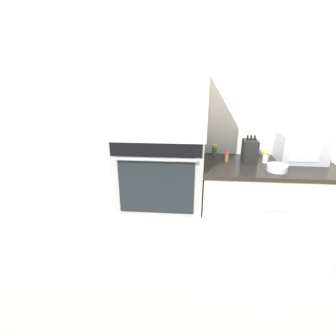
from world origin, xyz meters
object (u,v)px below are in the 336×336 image
(wall_oven, at_px, (160,169))
(knife_block, at_px, (250,151))
(condiment_jar_mid, at_px, (266,157))
(condiment_jar_far, at_px, (214,150))
(microwave, at_px, (301,148))
(bowl, at_px, (277,168))
(condiment_jar_near, at_px, (227,157))

(wall_oven, bearing_deg, knife_block, 4.74)
(condiment_jar_mid, bearing_deg, condiment_jar_far, 159.38)
(microwave, relative_size, knife_block, 1.63)
(microwave, distance_m, bowl, 0.41)
(wall_oven, relative_size, condiment_jar_near, 8.72)
(microwave, distance_m, knife_block, 0.48)
(condiment_jar_far, bearing_deg, condiment_jar_near, -57.09)
(microwave, xyz_separation_m, condiment_jar_mid, (-0.33, -0.07, -0.08))
(microwave, bearing_deg, condiment_jar_mid, -168.42)
(bowl, height_order, condiment_jar_far, condiment_jar_far)
(bowl, xyz_separation_m, condiment_jar_far, (-0.49, 0.38, 0.03))
(bowl, bearing_deg, condiment_jar_near, 150.78)
(wall_oven, height_order, condiment_jar_far, wall_oven)
(condiment_jar_near, bearing_deg, bowl, -29.22)
(knife_block, distance_m, bowl, 0.30)
(knife_block, relative_size, condiment_jar_mid, 2.48)
(wall_oven, height_order, knife_block, wall_oven)
(condiment_jar_near, bearing_deg, microwave, 4.78)
(knife_block, height_order, condiment_jar_near, knife_block)
(bowl, relative_size, condiment_jar_mid, 1.67)
(bowl, relative_size, condiment_jar_near, 1.91)
(condiment_jar_near, relative_size, condiment_jar_far, 0.78)
(condiment_jar_near, xyz_separation_m, condiment_jar_mid, (0.35, -0.01, 0.01))
(wall_oven, bearing_deg, bowl, -8.09)
(knife_block, xyz_separation_m, bowl, (0.19, -0.21, -0.08))
(microwave, bearing_deg, knife_block, -172.36)
(wall_oven, relative_size, knife_block, 3.07)
(wall_oven, bearing_deg, condiment_jar_far, 24.40)
(wall_oven, relative_size, microwave, 1.88)
(bowl, height_order, condiment_jar_near, condiment_jar_near)
(microwave, height_order, bowl, microwave)
(wall_oven, distance_m, condiment_jar_mid, 0.97)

